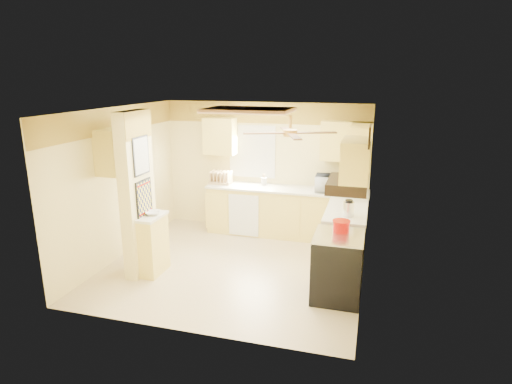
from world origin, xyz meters
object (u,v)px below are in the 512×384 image
(microwave, at_px, (331,183))
(bowl, at_px, (153,213))
(dutch_oven, at_px, (341,226))
(stove, at_px, (337,266))
(kettle, at_px, (349,209))

(microwave, bearing_deg, bowl, 39.24)
(dutch_oven, bearing_deg, bowl, -177.92)
(microwave, xyz_separation_m, dutch_oven, (0.35, -1.98, -0.09))
(stove, height_order, dutch_oven, dutch_oven)
(microwave, relative_size, dutch_oven, 2.27)
(stove, bearing_deg, dutch_oven, 85.52)
(stove, xyz_separation_m, microwave, (-0.34, 2.12, 0.63))
(bowl, bearing_deg, stove, -0.74)
(stove, relative_size, kettle, 3.56)
(stove, xyz_separation_m, kettle, (0.07, 0.76, 0.60))
(microwave, xyz_separation_m, kettle, (0.41, -1.36, -0.03))
(dutch_oven, bearing_deg, stove, -94.48)
(bowl, distance_m, dutch_oven, 2.81)
(stove, relative_size, dutch_oven, 3.79)
(stove, distance_m, dutch_oven, 0.55)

